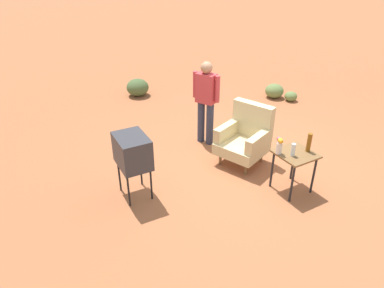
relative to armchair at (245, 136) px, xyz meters
The scene contains 11 objects.
ground_plane 0.50m from the armchair, 150.10° to the left, with size 60.00×60.00×0.00m, color #A05B38.
armchair is the anchor object (origin of this frame).
side_table 1.10m from the armchair, ahead, with size 0.56×0.56×0.68m.
tv_on_stand 2.11m from the armchair, 90.36° to the right, with size 0.61×0.47×1.03m.
person_standing 1.08m from the armchair, 165.65° to the right, with size 0.52×0.36×1.64m.
bottle_short_clear 1.15m from the armchair, ahead, with size 0.06×0.06×0.20m, color silver.
bottle_tall_amber 1.22m from the armchair, 15.73° to the left, with size 0.07×0.07×0.30m, color brown.
flower_vase 1.02m from the armchair, ahead, with size 0.14×0.10×0.27m.
shrub_near 3.38m from the armchair, 129.61° to the left, with size 0.47×0.47×0.36m, color olive.
shrub_mid 3.33m from the armchair, 122.00° to the left, with size 0.31×0.31×0.24m, color olive.
shrub_far 4.07m from the armchair, behind, with size 0.58×0.58×0.45m, color #475B33.
Camera 1 is at (4.39, -3.59, 3.41)m, focal length 33.00 mm.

